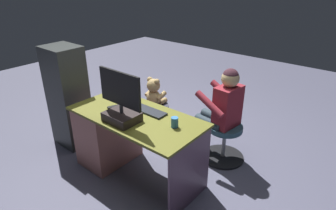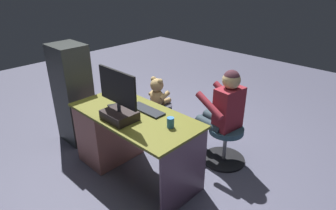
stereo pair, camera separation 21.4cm
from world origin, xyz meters
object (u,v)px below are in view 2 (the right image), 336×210
at_px(office_chair_teddy, 157,118).
at_px(visitor_chair, 225,142).
at_px(keyboard, 147,110).
at_px(teddy_bear, 158,92).
at_px(cup, 171,122).
at_px(monitor, 119,105).
at_px(tv_remote, 115,105).
at_px(computer_mouse, 131,101).
at_px(person, 222,108).
at_px(desk, 115,130).

distance_m(office_chair_teddy, visitor_chair, 1.02).
bearing_deg(keyboard, office_chair_teddy, -51.94).
height_order(keyboard, teddy_bear, teddy_bear).
xyz_separation_m(teddy_bear, visitor_chair, (-1.01, -0.11, -0.37)).
bearing_deg(visitor_chair, office_chair_teddy, 7.04).
distance_m(cup, visitor_chair, 0.99).
relative_size(monitor, tv_remote, 3.48).
distance_m(monitor, visitor_chair, 1.36).
bearing_deg(visitor_chair, monitor, 60.94).
height_order(computer_mouse, tv_remote, computer_mouse).
distance_m(keyboard, computer_mouse, 0.29).
distance_m(keyboard, person, 0.86).
height_order(cup, office_chair_teddy, cup).
relative_size(office_chair_teddy, person, 0.46).
bearing_deg(cup, visitor_chair, -98.02).
distance_m(monitor, computer_mouse, 0.43).
xyz_separation_m(computer_mouse, visitor_chair, (-0.82, -0.71, -0.51)).
distance_m(desk, office_chair_teddy, 0.77).
bearing_deg(computer_mouse, visitor_chair, -138.88).
bearing_deg(computer_mouse, teddy_bear, -72.40).
bearing_deg(teddy_bear, monitor, 114.55).
distance_m(keyboard, teddy_bear, 0.80).
height_order(visitor_chair, person, person).
distance_m(monitor, keyboard, 0.35).
height_order(tv_remote, office_chair_teddy, tv_remote).
bearing_deg(person, computer_mouse, 43.65).
xyz_separation_m(computer_mouse, cup, (-0.70, 0.10, 0.03)).
bearing_deg(cup, desk, 4.34).
height_order(tv_remote, teddy_bear, teddy_bear).
relative_size(computer_mouse, office_chair_teddy, 0.18).
bearing_deg(monitor, keyboard, -99.41).
bearing_deg(cup, office_chair_teddy, -37.66).
relative_size(monitor, keyboard, 1.24).
distance_m(office_chair_teddy, teddy_bear, 0.38).
bearing_deg(computer_mouse, desk, 52.05).
bearing_deg(monitor, computer_mouse, -54.65).
bearing_deg(keyboard, tv_remote, 24.82).
distance_m(computer_mouse, visitor_chair, 1.20).
distance_m(tv_remote, person, 1.19).
distance_m(desk, cup, 0.92).
height_order(computer_mouse, visitor_chair, computer_mouse).
relative_size(desk, person, 1.26).
bearing_deg(computer_mouse, tv_remote, 73.11).
xyz_separation_m(desk, keyboard, (-0.42, -0.14, 0.36)).
bearing_deg(monitor, tv_remote, -27.71).
xyz_separation_m(cup, person, (-0.04, -0.81, -0.12)).
xyz_separation_m(tv_remote, visitor_chair, (-0.87, -0.89, -0.50)).
xyz_separation_m(monitor, cup, (-0.47, -0.23, -0.11)).
distance_m(computer_mouse, teddy_bear, 0.65).
xyz_separation_m(keyboard, computer_mouse, (0.29, -0.02, 0.01)).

